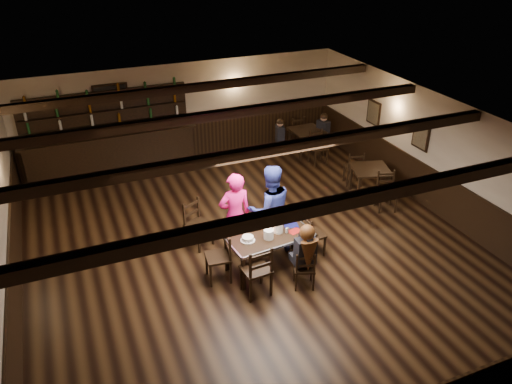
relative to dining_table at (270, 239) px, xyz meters
name	(u,v)px	position (x,y,z in m)	size (l,w,h in m)	color
ground	(252,246)	(-0.04, 0.82, -0.67)	(10.00, 10.00, 0.00)	black
room_shell	(251,170)	(-0.03, 0.86, 1.07)	(9.02, 10.02, 2.71)	beige
dining_table	(270,239)	(0.00, 0.00, 0.00)	(1.69, 0.96, 0.75)	black
chair_near_left	(258,268)	(-0.52, -0.67, -0.07)	(0.51, 0.49, 1.03)	black
chair_near_right	(305,267)	(0.34, -0.80, -0.21)	(0.48, 0.47, 0.80)	black
chair_end_left	(222,252)	(-0.94, 0.05, -0.09)	(0.49, 0.51, 1.00)	black
chair_end_right	(310,232)	(0.93, 0.11, -0.14)	(0.43, 0.45, 0.91)	black
chair_far_pushed	(195,220)	(-1.07, 1.36, -0.08)	(0.63, 0.62, 1.01)	black
woman_pink	(235,215)	(-0.44, 0.71, 0.23)	(0.66, 0.43, 1.81)	#E1155A
man_blue	(270,209)	(0.26, 0.60, 0.27)	(0.92, 0.72, 1.89)	navy
seated_person	(306,247)	(0.36, -0.76, 0.19)	(0.37, 0.56, 0.90)	black
cake	(248,239)	(-0.45, 0.01, 0.12)	(0.27, 0.27, 0.09)	white
plate_stack_a	(269,234)	(-0.06, -0.07, 0.17)	(0.19, 0.19, 0.18)	white
plate_stack_b	(278,227)	(0.20, 0.06, 0.19)	(0.19, 0.19, 0.22)	white
tea_light	(271,230)	(0.08, 0.14, 0.10)	(0.05, 0.05, 0.06)	#A5A8AD
salt_shaker	(286,230)	(0.33, -0.03, 0.13)	(0.04, 0.04, 0.10)	silver
pepper_shaker	(288,230)	(0.36, -0.02, 0.13)	(0.04, 0.04, 0.10)	#A5A8AD
drink_glass	(278,226)	(0.24, 0.14, 0.14)	(0.08, 0.08, 0.12)	silver
menu_red	(295,231)	(0.50, -0.04, 0.08)	(0.26, 0.18, 0.00)	maroon
menu_blue	(291,225)	(0.53, 0.17, 0.08)	(0.28, 0.19, 0.00)	#0E0F4A
bar_counter	(111,147)	(-2.14, 5.54, 0.05)	(4.49, 0.70, 2.20)	black
back_table_a	(370,172)	(3.44, 1.74, -0.02)	(1.09, 1.09, 0.75)	black
back_table_b	(307,133)	(3.22, 4.61, -0.02)	(0.90, 0.90, 0.75)	black
bg_patron_left	(280,131)	(2.40, 4.68, 0.14)	(0.28, 0.38, 0.71)	black
bg_patron_right	(323,126)	(3.71, 4.53, 0.16)	(0.32, 0.41, 0.73)	black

